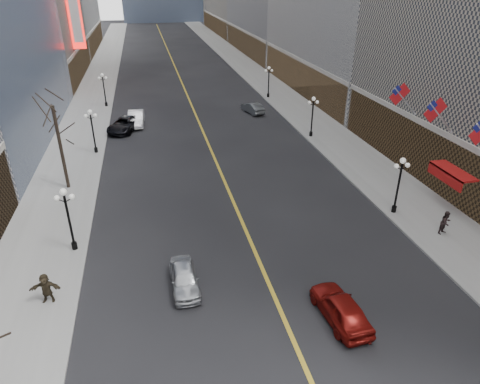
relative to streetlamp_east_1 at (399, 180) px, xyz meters
name	(u,v)px	position (x,y,z in m)	size (l,w,h in m)	color
sidewalk_east	(275,90)	(2.20, 40.00, -2.83)	(6.00, 230.00, 0.15)	gray
sidewalk_west	(93,100)	(-25.80, 40.00, -2.83)	(6.00, 230.00, 0.15)	gray
lane_line	(181,81)	(-11.80, 50.00, -2.89)	(0.25, 200.00, 0.02)	gold
streetlamp_east_1	(399,180)	(0.00, 0.00, 0.00)	(1.26, 0.44, 4.52)	black
streetlamp_east_2	(313,112)	(0.00, 18.00, 0.00)	(1.26, 0.44, 4.52)	black
streetlamp_east_3	(269,78)	(0.00, 36.00, 0.00)	(1.26, 0.44, 4.52)	black
streetlamp_west_1	(68,213)	(-23.60, 0.00, 0.00)	(1.26, 0.44, 4.52)	black
streetlamp_west_2	(92,127)	(-23.60, 18.00, 0.00)	(1.26, 0.44, 4.52)	black
streetlamp_west_3	(104,86)	(-23.60, 36.00, 0.00)	(1.26, 0.44, 4.52)	black
flag_4	(437,112)	(3.51, 2.00, 4.39)	(2.87, 0.12, 2.87)	#B2B2B7
flag_5	(401,96)	(3.51, 7.00, 4.39)	(2.87, 0.12, 2.87)	#B2B2B7
awning_c	(451,173)	(4.30, 0.00, 0.18)	(1.40, 4.00, 0.93)	maroon
theatre_marquee	(74,8)	(-27.68, 50.00, 9.10)	(2.00, 0.55, 12.00)	red
tree_west_far	(55,119)	(-25.30, 10.00, 3.34)	(3.60, 3.60, 7.92)	#2D231C
car_nb_near	(184,278)	(-16.77, -5.41, -2.22)	(1.61, 4.01, 1.37)	#ADB1B5
car_nb_mid	(136,118)	(-19.49, 26.79, -2.05)	(1.80, 5.16, 1.70)	white
car_nb_far	(125,124)	(-20.80, 24.85, -2.10)	(2.67, 5.79, 1.61)	black
car_sb_mid	(341,308)	(-8.88, -9.79, -2.13)	(1.83, 4.54, 1.55)	maroon
car_sb_far	(253,108)	(-4.20, 28.79, -2.20)	(1.48, 4.23, 1.39)	#55595D
ped_east_walk	(446,223)	(1.84, -3.57, -1.87)	(0.85, 0.47, 1.76)	black
ped_west_far	(46,288)	(-24.40, -5.10, -1.84)	(1.69, 0.49, 1.82)	#322A1C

